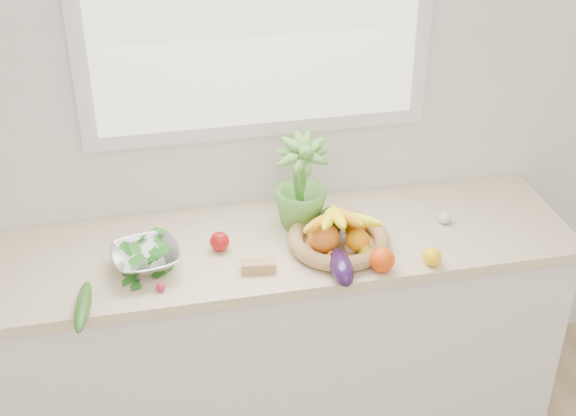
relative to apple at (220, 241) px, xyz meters
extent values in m
cube|color=white|center=(0.20, 0.31, 0.41)|extent=(4.50, 0.02, 2.70)
cube|color=silver|center=(0.20, 0.01, -0.51)|extent=(2.20, 0.58, 0.86)
cube|color=beige|center=(0.20, 0.01, -0.06)|extent=(2.24, 0.62, 0.04)
sphere|color=#F94807|center=(0.54, -0.25, 0.01)|extent=(0.10, 0.10, 0.09)
ellipsoid|color=#FEAC0D|center=(0.39, -0.19, 0.00)|extent=(0.09, 0.10, 0.06)
ellipsoid|color=yellow|center=(0.72, -0.24, 0.00)|extent=(0.06, 0.08, 0.06)
ellipsoid|color=gold|center=(0.50, -0.17, -0.01)|extent=(0.07, 0.08, 0.06)
sphere|color=#B20E13|center=(0.00, 0.00, 0.00)|extent=(0.08, 0.08, 0.07)
cube|color=tan|center=(0.11, -0.16, -0.02)|extent=(0.13, 0.06, 0.04)
ellipsoid|color=white|center=(0.45, -0.05, -0.02)|extent=(0.05, 0.05, 0.04)
ellipsoid|color=silver|center=(0.87, 0.00, -0.01)|extent=(0.07, 0.07, 0.04)
ellipsoid|color=beige|center=(0.46, -0.12, -0.01)|extent=(0.07, 0.07, 0.05)
ellipsoid|color=#260F37|center=(0.39, -0.25, 0.00)|extent=(0.09, 0.21, 0.08)
ellipsoid|color=#295C1B|center=(-0.48, -0.27, -0.01)|extent=(0.08, 0.27, 0.05)
sphere|color=red|center=(-0.23, -0.20, -0.02)|extent=(0.04, 0.04, 0.03)
imported|color=#549636|center=(0.32, 0.10, 0.15)|extent=(0.21, 0.21, 0.36)
cylinder|color=tan|center=(0.43, -0.07, -0.03)|extent=(0.34, 0.34, 0.01)
torus|color=tan|center=(0.43, -0.07, 0.00)|extent=(0.40, 0.40, 0.06)
sphere|color=orange|center=(0.36, -0.10, 0.03)|extent=(0.12, 0.12, 0.11)
sphere|color=orange|center=(0.48, -0.13, 0.02)|extent=(0.09, 0.09, 0.09)
sphere|color=orange|center=(0.50, -0.03, 0.02)|extent=(0.09, 0.09, 0.08)
ellipsoid|color=black|center=(0.42, 0.00, 0.03)|extent=(0.10, 0.10, 0.11)
ellipsoid|color=orange|center=(0.35, -0.08, 0.08)|extent=(0.20, 0.22, 0.11)
ellipsoid|color=yellow|center=(0.38, -0.08, 0.09)|extent=(0.13, 0.25, 0.11)
ellipsoid|color=yellow|center=(0.42, -0.08, 0.10)|extent=(0.06, 0.25, 0.11)
ellipsoid|color=orange|center=(0.45, -0.08, 0.09)|extent=(0.10, 0.25, 0.11)
ellipsoid|color=#FFFA15|center=(0.48, -0.08, 0.08)|extent=(0.18, 0.23, 0.11)
cylinder|color=silver|center=(-0.27, -0.07, -0.03)|extent=(0.11, 0.11, 0.02)
imported|color=silver|center=(-0.27, -0.07, 0.01)|extent=(0.27, 0.27, 0.06)
ellipsoid|color=#265D17|center=(-0.27, -0.07, 0.05)|extent=(0.20, 0.20, 0.07)
camera|label=1|loc=(-0.26, -2.41, 1.61)|focal=50.00mm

